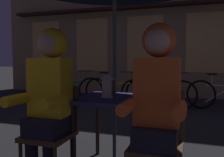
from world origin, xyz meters
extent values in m
cube|color=navy|center=(0.00, 0.00, 0.72)|extent=(0.72, 0.72, 0.04)
cylinder|color=#2D2319|center=(-0.31, -0.31, 0.35)|extent=(0.04, 0.04, 0.70)
cylinder|color=#2D2319|center=(0.31, -0.31, 0.35)|extent=(0.04, 0.04, 0.70)
cylinder|color=#2D2319|center=(-0.31, 0.31, 0.35)|extent=(0.04, 0.04, 0.70)
cylinder|color=#2D2319|center=(0.31, 0.31, 0.35)|extent=(0.04, 0.04, 0.70)
cylinder|color=#4C4C51|center=(0.00, 0.00, 1.12)|extent=(0.04, 0.04, 2.25)
cube|color=white|center=(-0.06, -0.02, 0.75)|extent=(0.11, 0.11, 0.02)
cube|color=white|center=(-0.06, -0.02, 0.84)|extent=(0.09, 0.09, 0.16)
pyramid|color=white|center=(-0.06, -0.02, 0.94)|extent=(0.11, 0.11, 0.06)
cube|color=#513823|center=(-0.48, -0.44, 0.43)|extent=(0.40, 0.40, 0.04)
cylinder|color=#513823|center=(-0.31, -0.27, 0.21)|extent=(0.03, 0.03, 0.41)
cylinder|color=#513823|center=(-0.65, -0.27, 0.21)|extent=(0.03, 0.03, 0.41)
cube|color=#513823|center=(-0.48, -0.26, 0.66)|extent=(0.40, 0.03, 0.42)
cube|color=#513823|center=(0.48, -0.44, 0.43)|extent=(0.40, 0.40, 0.04)
cube|color=#513823|center=(0.48, -0.26, 0.66)|extent=(0.40, 0.03, 0.42)
cube|color=black|center=(-0.48, -0.44, 0.53)|extent=(0.32, 0.36, 0.16)
cube|color=yellow|center=(-0.48, -0.40, 0.87)|extent=(0.34, 0.22, 0.52)
cylinder|color=yellow|center=(-0.30, -0.62, 0.78)|extent=(0.09, 0.30, 0.09)
cylinder|color=yellow|center=(-0.66, -0.62, 0.78)|extent=(0.09, 0.30, 0.09)
sphere|color=tan|center=(-0.48, -0.40, 1.25)|extent=(0.21, 0.21, 0.21)
sphere|color=yellow|center=(-0.48, -0.35, 1.26)|extent=(0.27, 0.27, 0.27)
cube|color=black|center=(0.48, -0.44, 0.53)|extent=(0.32, 0.36, 0.16)
cube|color=#E05B23|center=(0.48, -0.40, 0.87)|extent=(0.34, 0.22, 0.52)
cylinder|color=#E05B23|center=(0.66, -0.62, 0.78)|extent=(0.09, 0.30, 0.09)
cylinder|color=#E05B23|center=(0.30, -0.62, 0.78)|extent=(0.09, 0.30, 0.09)
sphere|color=tan|center=(0.48, -0.40, 1.25)|extent=(0.21, 0.21, 0.21)
sphere|color=#E05B23|center=(0.48, -0.35, 1.26)|extent=(0.27, 0.27, 0.27)
cube|color=#E0B260|center=(-4.20, 5.09, 1.60)|extent=(1.10, 0.02, 1.70)
cube|color=#E0B260|center=(-2.44, 5.09, 1.60)|extent=(1.10, 0.02, 1.70)
cube|color=#E0B260|center=(-0.68, 5.09, 1.60)|extent=(1.10, 0.02, 1.70)
cube|color=#E0B260|center=(1.08, 5.09, 1.60)|extent=(1.10, 0.02, 1.70)
cube|color=#331914|center=(-0.68, 4.95, 2.70)|extent=(9.00, 0.36, 0.08)
torus|color=black|center=(-1.79, 3.49, 0.33)|extent=(0.65, 0.19, 0.66)
torus|color=black|center=(-2.78, 3.26, 0.33)|extent=(0.65, 0.19, 0.66)
cylinder|color=#236B3D|center=(-2.29, 3.38, 0.54)|extent=(0.82, 0.22, 0.04)
cylinder|color=#236B3D|center=(-2.41, 3.35, 0.36)|extent=(0.60, 0.17, 0.44)
cylinder|color=#236B3D|center=(-2.56, 3.31, 0.66)|extent=(0.02, 0.02, 0.24)
cube|color=black|center=(-2.56, 3.31, 0.79)|extent=(0.21, 0.12, 0.04)
cylinder|color=#236B3D|center=(-1.91, 3.46, 0.68)|extent=(0.02, 0.02, 0.28)
cylinder|color=black|center=(-1.91, 3.46, 0.82)|extent=(0.43, 0.12, 0.02)
torus|color=black|center=(-0.58, 3.26, 0.33)|extent=(0.66, 0.14, 0.66)
torus|color=black|center=(-1.59, 3.40, 0.33)|extent=(0.66, 0.14, 0.66)
cylinder|color=#B78419|center=(-1.09, 3.33, 0.54)|extent=(0.83, 0.15, 0.04)
cylinder|color=#B78419|center=(-1.21, 3.35, 0.36)|extent=(0.60, 0.12, 0.44)
cylinder|color=#B78419|center=(-1.37, 3.37, 0.66)|extent=(0.02, 0.02, 0.24)
cube|color=black|center=(-1.37, 3.37, 0.79)|extent=(0.21, 0.11, 0.04)
cylinder|color=#B78419|center=(-0.71, 3.28, 0.68)|extent=(0.02, 0.02, 0.28)
cylinder|color=black|center=(-0.71, 3.28, 0.82)|extent=(0.44, 0.09, 0.02)
torus|color=black|center=(0.54, 3.36, 0.33)|extent=(0.66, 0.05, 0.66)
torus|color=black|center=(-0.48, 3.37, 0.33)|extent=(0.66, 0.05, 0.66)
cylinder|color=#ADA89E|center=(0.03, 3.36, 0.54)|extent=(0.84, 0.04, 0.04)
cylinder|color=#ADA89E|center=(-0.09, 3.36, 0.36)|extent=(0.61, 0.04, 0.44)
cylinder|color=#ADA89E|center=(-0.26, 3.36, 0.66)|extent=(0.02, 0.02, 0.24)
cube|color=black|center=(-0.26, 3.36, 0.79)|extent=(0.20, 0.08, 0.04)
cylinder|color=#ADA89E|center=(0.42, 3.36, 0.68)|extent=(0.02, 0.02, 0.28)
cylinder|color=black|center=(0.42, 3.36, 0.82)|extent=(0.44, 0.03, 0.02)
torus|color=black|center=(0.93, 3.53, 0.33)|extent=(0.66, 0.17, 0.66)
cylinder|color=#ADA89E|center=(1.31, 3.46, 0.36)|extent=(0.60, 0.14, 0.44)
cylinder|color=#ADA89E|center=(1.15, 3.49, 0.66)|extent=(0.02, 0.02, 0.24)
cube|color=black|center=(1.15, 3.49, 0.79)|extent=(0.21, 0.11, 0.04)
camera|label=1|loc=(0.73, -2.26, 1.11)|focal=38.53mm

